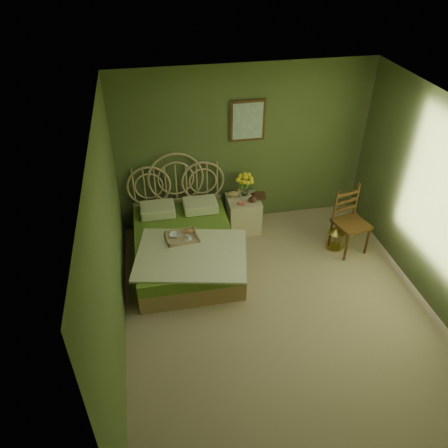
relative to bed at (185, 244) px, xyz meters
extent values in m
plane|color=tan|center=(1.10, -1.27, -0.29)|extent=(4.50, 4.50, 0.00)
plane|color=silver|center=(1.10, -1.27, 2.31)|extent=(4.50, 4.50, 0.00)
plane|color=#4D6032|center=(1.10, 0.98, 1.01)|extent=(4.00, 0.00, 4.00)
plane|color=#4D6032|center=(-0.90, -1.27, 1.01)|extent=(0.00, 4.50, 4.50)
plane|color=#4D6032|center=(3.10, -1.27, 1.01)|extent=(0.00, 4.50, 4.50)
cube|color=#3C2710|center=(1.14, 0.95, 1.46)|extent=(0.54, 0.03, 0.64)
cube|color=beige|center=(1.14, 0.93, 1.46)|extent=(0.46, 0.01, 0.56)
cube|color=#A08250|center=(0.00, -0.06, -0.15)|extent=(1.42, 1.89, 0.28)
cube|color=olive|center=(0.00, -0.06, 0.09)|extent=(1.42, 1.89, 0.19)
cube|color=white|center=(0.05, -0.49, 0.20)|extent=(1.70, 1.42, 0.03)
cube|color=white|center=(-0.33, 0.60, 0.27)|extent=(0.52, 0.38, 0.15)
cube|color=white|center=(0.33, 0.60, 0.27)|extent=(0.52, 0.38, 0.15)
cube|color=tan|center=(-0.04, -0.11, 0.20)|extent=(0.48, 0.39, 0.04)
ellipsoid|color=#B77A38|center=(0.08, -0.02, 0.25)|extent=(0.12, 0.07, 0.05)
cube|color=beige|center=(1.04, 0.65, -0.01)|extent=(0.51, 0.51, 0.56)
cylinder|color=silver|center=(1.09, 0.77, 0.36)|extent=(0.10, 0.10, 0.18)
ellipsoid|color=#A08250|center=(0.89, 0.75, 0.32)|extent=(0.21, 0.11, 0.10)
sphere|color=#D26251|center=(0.93, 0.49, 0.31)|extent=(0.07, 0.07, 0.07)
sphere|color=#D26251|center=(1.01, 0.47, 0.31)|extent=(0.07, 0.07, 0.07)
cube|color=#3C2710|center=(2.50, -0.22, 0.19)|extent=(0.55, 0.55, 0.04)
cylinder|color=#3C2710|center=(2.30, -0.42, -0.05)|extent=(0.04, 0.04, 0.49)
cylinder|color=#3C2710|center=(2.69, -0.42, -0.05)|extent=(0.04, 0.04, 0.49)
cylinder|color=#3C2710|center=(2.30, -0.03, -0.05)|extent=(0.04, 0.04, 0.49)
cylinder|color=#3C2710|center=(2.69, -0.03, -0.05)|extent=(0.04, 0.04, 0.49)
cube|color=#3C2710|center=(2.50, -0.03, 0.46)|extent=(0.39, 0.14, 0.54)
cylinder|color=gold|center=(2.33, -0.14, -0.29)|extent=(0.26, 0.26, 0.01)
cylinder|color=gold|center=(2.33, -0.14, -0.15)|extent=(0.26, 0.26, 0.29)
cone|color=gold|center=(2.33, -0.14, 0.05)|extent=(0.26, 0.26, 0.10)
imported|color=#381E0F|center=(1.22, 0.67, 0.28)|extent=(0.23, 0.26, 0.02)
imported|color=#472819|center=(1.22, 0.67, 0.30)|extent=(0.22, 0.27, 0.02)
imported|color=white|center=(-0.14, -0.06, 0.24)|extent=(0.18, 0.18, 0.04)
imported|color=white|center=(0.04, -0.17, 0.26)|extent=(0.09, 0.09, 0.07)
camera|label=1|loc=(-0.38, -5.10, 3.98)|focal=35.00mm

